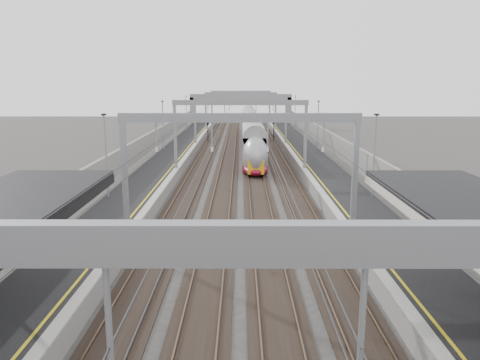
{
  "coord_description": "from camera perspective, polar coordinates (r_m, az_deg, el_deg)",
  "views": [
    {
      "loc": [
        0.07,
        -3.07,
        9.14
      ],
      "look_at": [
        0.0,
        27.07,
        2.9
      ],
      "focal_mm": 35.0,
      "sensor_mm": 36.0,
      "label": 1
    }
  ],
  "objects": [
    {
      "name": "platform_left",
      "position": [
        49.5,
        -9.26,
        1.49
      ],
      "size": [
        4.0,
        120.0,
        1.0
      ],
      "primitive_type": "cube",
      "color": "black",
      "rests_on": "ground"
    },
    {
      "name": "platform_right",
      "position": [
        49.48,
        9.35,
        1.48
      ],
      "size": [
        4.0,
        120.0,
        1.0
      ],
      "primitive_type": "cube",
      "color": "black",
      "rests_on": "ground"
    },
    {
      "name": "tracks",
      "position": [
        48.92,
        0.05,
        0.98
      ],
      "size": [
        11.4,
        140.0,
        0.2
      ],
      "color": "black",
      "rests_on": "ground"
    },
    {
      "name": "overhead_line",
      "position": [
        54.77,
        0.06,
        8.56
      ],
      "size": [
        13.0,
        140.0,
        6.6
      ],
      "color": "gray",
      "rests_on": "platform_left"
    },
    {
      "name": "overbridge",
      "position": [
        103.14,
        0.09,
        9.57
      ],
      "size": [
        22.0,
        2.2,
        6.9
      ],
      "color": "gray",
      "rests_on": "ground"
    },
    {
      "name": "wall_left",
      "position": [
        49.95,
        -12.93,
        2.71
      ],
      "size": [
        0.3,
        120.0,
        3.2
      ],
      "primitive_type": "cube",
      "color": "gray",
      "rests_on": "ground"
    },
    {
      "name": "wall_right",
      "position": [
        49.92,
        13.03,
        2.7
      ],
      "size": [
        0.3,
        120.0,
        3.2
      ],
      "primitive_type": "cube",
      "color": "gray",
      "rests_on": "ground"
    },
    {
      "name": "train",
      "position": [
        66.21,
        1.37,
        5.48
      ],
      "size": [
        2.54,
        46.2,
        4.02
      ],
      "color": "maroon",
      "rests_on": "ground"
    },
    {
      "name": "signal_green",
      "position": [
        74.62,
        -3.95,
        6.5
      ],
      "size": [
        0.32,
        0.32,
        3.48
      ],
      "color": "black",
      "rests_on": "ground"
    },
    {
      "name": "signal_red_near",
      "position": [
        77.04,
        2.47,
        6.68
      ],
      "size": [
        0.32,
        0.32,
        3.48
      ],
      "color": "black",
      "rests_on": "ground"
    },
    {
      "name": "signal_red_far",
      "position": [
        76.92,
        4.13,
        6.65
      ],
      "size": [
        0.32,
        0.32,
        3.48
      ],
      "color": "black",
      "rests_on": "ground"
    }
  ]
}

